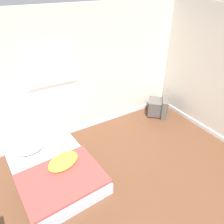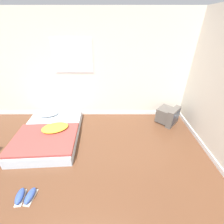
% 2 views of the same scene
% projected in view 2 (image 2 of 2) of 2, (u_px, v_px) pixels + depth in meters
% --- Properties ---
extents(wall_back, '(7.78, 0.08, 2.60)m').
position_uv_depth(wall_back, '(83.00, 69.00, 3.74)').
color(wall_back, silver).
rests_on(wall_back, ground_plane).
extents(mattress_bed, '(1.36, 1.79, 0.36)m').
position_uv_depth(mattress_bed, '(50.00, 133.00, 3.40)').
color(mattress_bed, silver).
rests_on(mattress_bed, ground_plane).
extents(crt_tv, '(0.65, 0.65, 0.45)m').
position_uv_depth(crt_tv, '(169.00, 116.00, 3.88)').
color(crt_tv, '#56514C').
rests_on(crt_tv, ground_plane).
extents(sneaker_pair, '(0.29, 0.28, 0.10)m').
position_uv_depth(sneaker_pair, '(26.00, 196.00, 2.25)').
color(sneaker_pair, silver).
rests_on(sneaker_pair, ground_plane).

